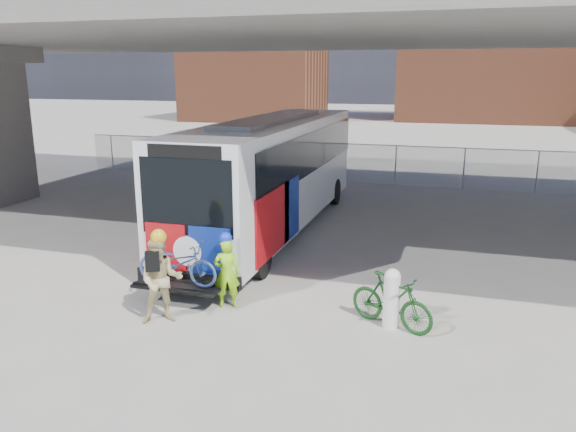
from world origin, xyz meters
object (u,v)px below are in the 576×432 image
at_px(bollard, 392,296).
at_px(cyclist_tan, 161,279).
at_px(bus, 272,166).
at_px(bike_parked, 391,301).
at_px(cyclist_hivis, 227,271).

bearing_deg(bollard, cyclist_tan, -165.96).
xyz_separation_m(bus, cyclist_tan, (0.10, -7.45, -1.16)).
distance_m(bus, bollard, 7.97).
bearing_deg(bike_parked, bus, 60.38).
bearing_deg(bike_parked, cyclist_tan, 128.05).
distance_m(bus, cyclist_tan, 7.54).
relative_size(cyclist_hivis, cyclist_tan, 0.85).
height_order(bus, cyclist_hivis, bus).
height_order(cyclist_tan, bike_parked, cyclist_tan).
distance_m(cyclist_hivis, cyclist_tan, 1.49).
bearing_deg(bus, bike_parked, -53.64).
height_order(bollard, bike_parked, bollard).
relative_size(bollard, cyclist_hivis, 0.73).
bearing_deg(bike_parked, bollard, 114.02).
relative_size(bus, cyclist_tan, 6.45).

